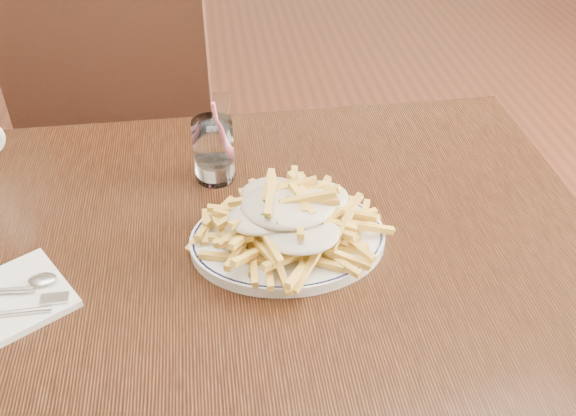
{
  "coord_description": "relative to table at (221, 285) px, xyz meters",
  "views": [
    {
      "loc": [
        0.01,
        -0.73,
        1.4
      ],
      "look_at": [
        0.11,
        -0.01,
        0.82
      ],
      "focal_mm": 40.0,
      "sensor_mm": 36.0,
      "label": 1
    }
  ],
  "objects": [
    {
      "name": "table",
      "position": [
        0.0,
        0.0,
        0.0
      ],
      "size": [
        1.2,
        0.8,
        0.75
      ],
      "color": "black",
      "rests_on": "ground"
    },
    {
      "name": "chair_far",
      "position": [
        -0.2,
        0.7,
        -0.11
      ],
      "size": [
        0.51,
        0.51,
        0.99
      ],
      "color": "black",
      "rests_on": "ground"
    },
    {
      "name": "fries_plate",
      "position": [
        0.11,
        -0.01,
        0.09
      ],
      "size": [
        0.31,
        0.27,
        0.02
      ],
      "color": "white",
      "rests_on": "table"
    },
    {
      "name": "loaded_fries",
      "position": [
        0.11,
        -0.01,
        0.14
      ],
      "size": [
        0.32,
        0.29,
        0.08
      ],
      "color": "gold",
      "rests_on": "fries_plate"
    },
    {
      "name": "water_glass",
      "position": [
        0.01,
        0.19,
        0.13
      ],
      "size": [
        0.07,
        0.07,
        0.15
      ],
      "color": "white",
      "rests_on": "table"
    }
  ]
}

